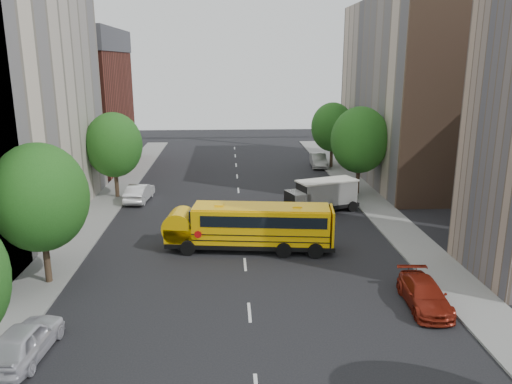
{
  "coord_description": "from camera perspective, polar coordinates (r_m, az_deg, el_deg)",
  "views": [
    {
      "loc": [
        -0.94,
        -30.22,
        12.0
      ],
      "look_at": [
        0.9,
        2.0,
        3.51
      ],
      "focal_mm": 35.0,
      "sensor_mm": 36.0,
      "label": 1
    }
  ],
  "objects": [
    {
      "name": "ground",
      "position": [
        32.53,
        -1.38,
        -6.91
      ],
      "size": [
        120.0,
        120.0,
        0.0
      ],
      "primitive_type": "plane",
      "color": "black",
      "rests_on": "ground"
    },
    {
      "name": "sidewalk_left",
      "position": [
        38.66,
        -18.99,
        -4.08
      ],
      "size": [
        3.0,
        80.0,
        0.12
      ],
      "primitive_type": "cube",
      "color": "slate",
      "rests_on": "ground"
    },
    {
      "name": "sidewalk_right",
      "position": [
        39.22,
        15.43,
        -3.54
      ],
      "size": [
        3.0,
        80.0,
        0.12
      ],
      "primitive_type": "cube",
      "color": "slate",
      "rests_on": "ground"
    },
    {
      "name": "lane_markings",
      "position": [
        41.98,
        -1.84,
        -1.87
      ],
      "size": [
        0.15,
        64.0,
        0.01
      ],
      "primitive_type": "cube",
      "color": "silver",
      "rests_on": "ground"
    },
    {
      "name": "building_left_redbrick",
      "position": [
        60.92,
        -19.75,
        8.71
      ],
      "size": [
        10.0,
        15.0,
        13.0
      ],
      "primitive_type": "cube",
      "color": "maroon",
      "rests_on": "ground"
    },
    {
      "name": "building_right_far",
      "position": [
        53.76,
        17.7,
        10.86
      ],
      "size": [
        10.0,
        22.0,
        18.0
      ],
      "primitive_type": "cube",
      "color": "#C5B099",
      "rests_on": "ground"
    },
    {
      "name": "building_right_sidewall",
      "position": [
        43.66,
        22.8,
        9.68
      ],
      "size": [
        10.1,
        0.3,
        18.0
      ],
      "primitive_type": "cube",
      "color": "brown",
      "rests_on": "ground"
    },
    {
      "name": "street_tree_1",
      "position": [
        28.96,
        -23.48,
        -0.59
      ],
      "size": [
        5.12,
        5.12,
        7.9
      ],
      "color": "#38281C",
      "rests_on": "ground"
    },
    {
      "name": "street_tree_2",
      "position": [
        45.92,
        -15.94,
        5.19
      ],
      "size": [
        4.99,
        4.99,
        7.71
      ],
      "color": "#38281C",
      "rests_on": "ground"
    },
    {
      "name": "street_tree_4",
      "position": [
        46.33,
        11.78,
        5.84
      ],
      "size": [
        5.25,
        5.25,
        8.1
      ],
      "color": "#38281C",
      "rests_on": "ground"
    },
    {
      "name": "street_tree_5",
      "position": [
        57.94,
        8.73,
        7.34
      ],
      "size": [
        4.86,
        4.86,
        7.51
      ],
      "color": "#38281C",
      "rests_on": "ground"
    },
    {
      "name": "school_bus",
      "position": [
        32.42,
        -0.84,
        -3.76
      ],
      "size": [
        11.09,
        3.75,
        3.07
      ],
      "rotation": [
        0.0,
        0.0,
        -0.12
      ],
      "color": "black",
      "rests_on": "ground"
    },
    {
      "name": "safari_truck",
      "position": [
        41.1,
        7.54,
        -0.36
      ],
      "size": [
        6.47,
        4.05,
        2.62
      ],
      "rotation": [
        0.0,
        0.0,
        0.34
      ],
      "color": "black",
      "rests_on": "ground"
    },
    {
      "name": "parked_car_0",
      "position": [
        23.59,
        -24.95,
        -15.17
      ],
      "size": [
        2.25,
        4.72,
        1.56
      ],
      "primitive_type": "imported",
      "rotation": [
        0.0,
        0.0,
        3.05
      ],
      "color": "silver",
      "rests_on": "ground"
    },
    {
      "name": "parked_car_1",
      "position": [
        45.12,
        -13.18,
        -0.05
      ],
      "size": [
        2.09,
        4.86,
        1.56
      ],
      "primitive_type": "imported",
      "rotation": [
        0.0,
        0.0,
        3.05
      ],
      "color": "silver",
      "rests_on": "ground"
    },
    {
      "name": "parked_car_3",
      "position": [
        26.88,
        18.69,
        -11.02
      ],
      "size": [
        2.13,
        4.73,
        1.34
      ],
      "primitive_type": "imported",
      "rotation": [
        0.0,
        0.0,
        -0.05
      ],
      "color": "maroon",
      "rests_on": "ground"
    },
    {
      "name": "parked_car_4",
      "position": [
        46.46,
        9.91,
        0.43
      ],
      "size": [
        1.92,
        4.17,
        1.38
      ],
      "primitive_type": "imported",
      "rotation": [
        0.0,
        0.0,
        0.07
      ],
      "color": "#383D63",
      "rests_on": "ground"
    },
    {
      "name": "parked_car_5",
      "position": [
        58.78,
        7.15,
        3.62
      ],
      "size": [
        1.95,
        4.83,
        1.56
      ],
      "primitive_type": "imported",
      "rotation": [
        0.0,
        0.0,
        -0.06
      ],
      "color": "gray",
      "rests_on": "ground"
    }
  ]
}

